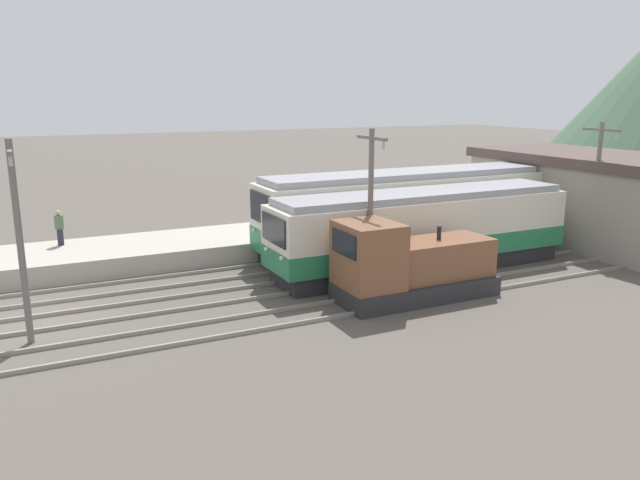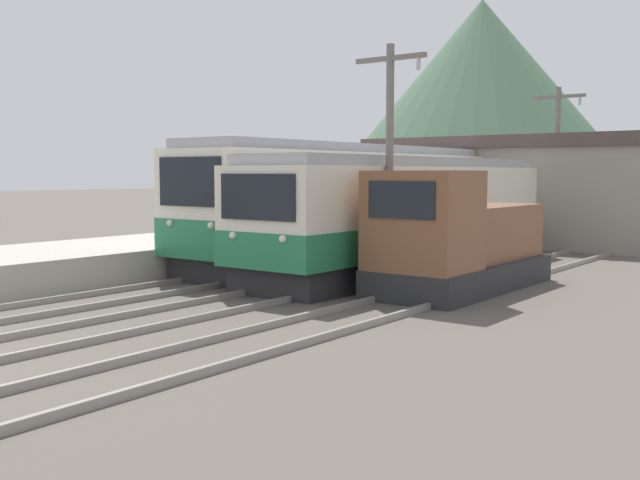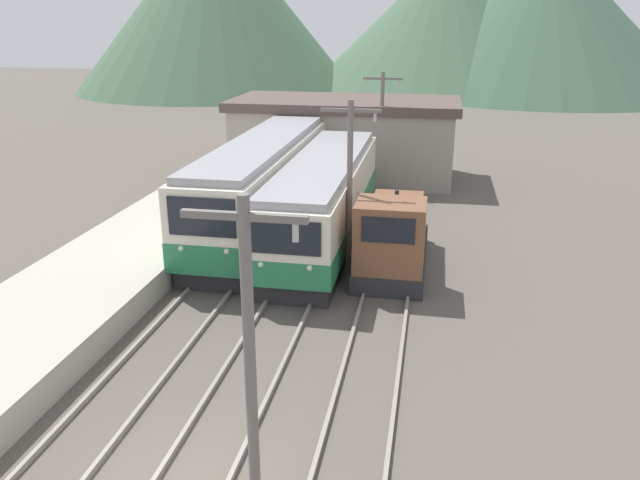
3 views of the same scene
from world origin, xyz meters
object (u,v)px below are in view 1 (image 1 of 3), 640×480
(catenary_mast_far, at_px, (596,184))
(catenary_mast_near, at_px, (19,234))
(person_on_platform, at_px, (59,226))
(commuter_train_left, at_px, (404,215))
(catenary_mast_mid, at_px, (371,203))
(commuter_train_center, at_px, (422,233))
(shunting_locomotive, at_px, (409,267))

(catenary_mast_far, bearing_deg, catenary_mast_near, -90.00)
(catenary_mast_near, distance_m, person_on_platform, 9.37)
(person_on_platform, bearing_deg, commuter_train_left, 71.90)
(catenary_mast_mid, height_order, catenary_mast_far, same)
(catenary_mast_near, xyz_separation_m, catenary_mast_mid, (0.00, 11.82, 0.00))
(commuter_train_center, distance_m, catenary_mast_near, 15.43)
(shunting_locomotive, distance_m, catenary_mast_far, 11.36)
(person_on_platform, bearing_deg, shunting_locomotive, 46.20)
(commuter_train_left, relative_size, catenary_mast_near, 2.35)
(catenary_mast_near, height_order, catenary_mast_mid, same)
(catenary_mast_mid, xyz_separation_m, catenary_mast_far, (0.00, 11.82, 0.00))
(commuter_train_center, distance_m, catenary_mast_mid, 4.15)
(person_on_platform, bearing_deg, commuter_train_center, 61.03)
(catenary_mast_far, bearing_deg, commuter_train_left, -120.03)
(catenary_mast_far, bearing_deg, person_on_platform, -112.37)
(shunting_locomotive, bearing_deg, catenary_mast_mid, -152.82)
(catenary_mast_far, bearing_deg, shunting_locomotive, -82.32)
(commuter_train_center, relative_size, catenary_mast_mid, 2.21)
(catenary_mast_near, bearing_deg, catenary_mast_mid, 90.00)
(commuter_train_center, bearing_deg, catenary_mast_near, -84.35)
(person_on_platform, bearing_deg, catenary_mast_far, 67.63)
(catenary_mast_mid, distance_m, person_on_platform, 13.82)
(catenary_mast_far, bearing_deg, commuter_train_center, -100.20)
(catenary_mast_far, xyz_separation_m, person_on_platform, (-9.10, -22.09, -1.66))
(commuter_train_center, relative_size, catenary_mast_far, 2.21)
(catenary_mast_mid, xyz_separation_m, person_on_platform, (-9.10, -10.27, -1.66))
(catenary_mast_near, bearing_deg, commuter_train_center, 95.65)
(shunting_locomotive, xyz_separation_m, catenary_mast_mid, (-1.49, -0.77, 2.17))
(catenary_mast_near, bearing_deg, catenary_mast_far, 90.00)
(commuter_train_center, xyz_separation_m, catenary_mast_far, (1.51, 8.39, 1.78))
(commuter_train_center, height_order, catenary_mast_far, catenary_mast_far)
(catenary_mast_far, relative_size, person_on_platform, 3.95)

